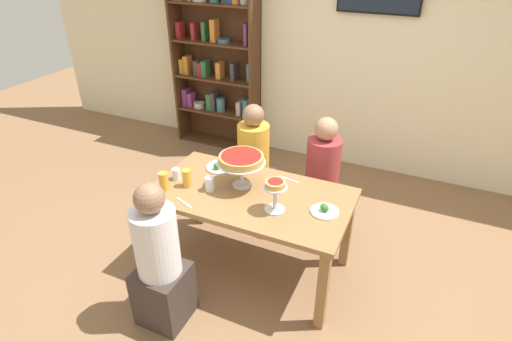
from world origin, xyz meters
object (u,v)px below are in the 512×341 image
object	(u,v)px
dining_table	(251,204)
salad_plate_near_diner	(221,166)
diner_near_left	(160,266)
deep_dish_pizza_stand	(241,160)
salad_plate_far_diner	(325,210)
beer_glass_amber_tall	(187,178)
water_glass_clear_near	(176,174)
cutlery_knife_near	(289,179)
water_glass_clear_far	(210,184)
diner_far_left	(253,169)
bookshelf	(215,58)
diner_far_right	(321,185)
personal_pizza_stand	(275,190)
beer_glass_amber_short	(164,181)
cutlery_fork_near	(184,203)

from	to	relation	value
dining_table	salad_plate_near_diner	world-z (taller)	salad_plate_near_diner
diner_near_left	deep_dish_pizza_stand	bearing A→B (deg)	-16.30
salad_plate_far_diner	beer_glass_amber_tall	xyz separation A→B (m)	(-1.08, -0.10, 0.05)
water_glass_clear_near	cutlery_knife_near	size ratio (longest dim) A/B	0.52
salad_plate_near_diner	water_glass_clear_far	size ratio (longest dim) A/B	2.15
diner_far_left	salad_plate_near_diner	size ratio (longest dim) A/B	4.68
bookshelf	dining_table	bearing A→B (deg)	-54.86
diner_far_right	personal_pizza_stand	size ratio (longest dim) A/B	4.67
bookshelf	beer_glass_amber_short	distance (m)	2.40
bookshelf	personal_pizza_stand	world-z (taller)	bookshelf
personal_pizza_stand	salad_plate_near_diner	world-z (taller)	personal_pizza_stand
bookshelf	water_glass_clear_near	xyz separation A→B (m)	(0.78, -2.07, -0.35)
bookshelf	water_glass_clear_near	bearing A→B (deg)	-69.32
personal_pizza_stand	salad_plate_far_diner	world-z (taller)	personal_pizza_stand
beer_glass_amber_tall	water_glass_clear_near	xyz separation A→B (m)	(-0.14, 0.05, -0.03)
diner_near_left	beer_glass_amber_short	xyz separation A→B (m)	(-0.28, 0.51, 0.32)
diner_far_left	cutlery_knife_near	distance (m)	0.72
deep_dish_pizza_stand	salad_plate_near_diner	bearing A→B (deg)	148.05
diner_far_right	cutlery_knife_near	xyz separation A→B (m)	(-0.17, -0.42, 0.25)
beer_glass_amber_short	water_glass_clear_far	world-z (taller)	beer_glass_amber_short
dining_table	salad_plate_near_diner	xyz separation A→B (m)	(-0.39, 0.25, 0.12)
diner_far_right	water_glass_clear_far	distance (m)	1.10
water_glass_clear_far	salad_plate_near_diner	bearing A→B (deg)	104.36
bookshelf	beer_glass_amber_short	xyz separation A→B (m)	(0.79, -2.24, -0.32)
diner_far_left	diner_far_right	bearing A→B (deg)	88.62
bookshelf	beer_glass_amber_tall	xyz separation A→B (m)	(0.92, -2.12, -0.32)
beer_glass_amber_short	water_glass_clear_near	distance (m)	0.17
cutlery_fork_near	cutlery_knife_near	size ratio (longest dim) A/B	1.00
diner_far_right	beer_glass_amber_short	world-z (taller)	diner_far_right
dining_table	salad_plate_near_diner	bearing A→B (deg)	147.70
cutlery_fork_near	cutlery_knife_near	distance (m)	0.86
beer_glass_amber_short	cutlery_knife_near	size ratio (longest dim) A/B	0.84
personal_pizza_stand	cutlery_fork_near	bearing A→B (deg)	-163.09
bookshelf	diner_near_left	xyz separation A→B (m)	(1.07, -2.75, -0.64)
diner_far_right	beer_glass_amber_tall	distance (m)	1.24
deep_dish_pizza_stand	beer_glass_amber_tall	xyz separation A→B (m)	(-0.39, -0.18, -0.16)
salad_plate_near_diner	beer_glass_amber_short	bearing A→B (deg)	-116.46
salad_plate_far_diner	water_glass_clear_far	size ratio (longest dim) A/B	1.79
bookshelf	salad_plate_far_diner	size ratio (longest dim) A/B	10.82
diner_far_right	diner_far_left	size ratio (longest dim) A/B	1.00
diner_near_left	water_glass_clear_near	world-z (taller)	diner_near_left
diner_near_left	salad_plate_near_diner	xyz separation A→B (m)	(-0.05, 0.98, 0.27)
beer_glass_amber_tall	cutlery_knife_near	xyz separation A→B (m)	(0.69, 0.42, -0.07)
beer_glass_amber_short	water_glass_clear_near	xyz separation A→B (m)	(-0.00, 0.17, -0.03)
bookshelf	cutlery_fork_near	bearing A→B (deg)	-66.34
diner_far_right	beer_glass_amber_tall	world-z (taller)	diner_far_right
diner_near_left	deep_dish_pizza_stand	size ratio (longest dim) A/B	3.08
deep_dish_pizza_stand	beer_glass_amber_tall	world-z (taller)	deep_dish_pizza_stand
dining_table	water_glass_clear_far	size ratio (longest dim) A/B	13.46
deep_dish_pizza_stand	personal_pizza_stand	size ratio (longest dim) A/B	1.52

